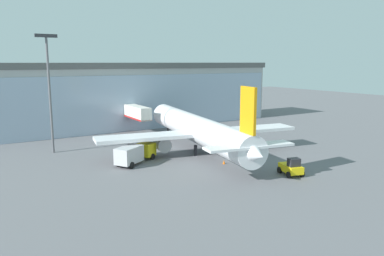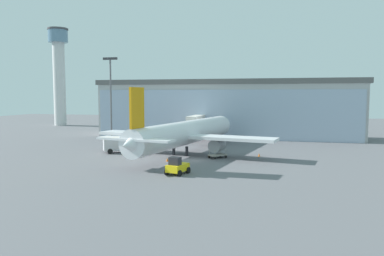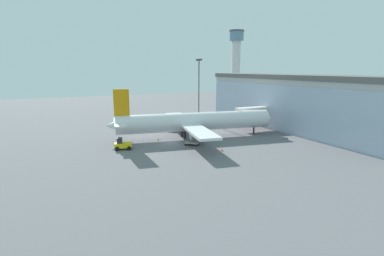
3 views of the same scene
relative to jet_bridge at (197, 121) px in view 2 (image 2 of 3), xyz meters
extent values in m
plane|color=slate|center=(5.02, -25.53, -4.25)|extent=(240.00, 240.00, 0.00)
cube|color=#A6A6A6|center=(5.02, 9.48, 2.08)|extent=(62.13, 12.72, 12.66)
cube|color=#A1B2CB|center=(5.06, 3.12, 1.44)|extent=(60.83, 0.61, 11.39)
cube|color=#585858|center=(5.02, 9.48, 9.01)|extent=(63.37, 12.97, 1.20)
cube|color=silver|center=(0.00, -0.10, 0.18)|extent=(2.39, 11.39, 2.40)
cube|color=red|center=(0.00, -0.10, -0.87)|extent=(2.43, 11.39, 0.30)
cylinder|color=#4C4C51|center=(0.07, 4.16, -2.64)|extent=(0.70, 0.70, 3.23)
cylinder|color=silver|center=(-54.19, 29.49, 9.49)|extent=(3.87, 3.87, 27.48)
cylinder|color=slate|center=(-54.19, 29.49, 25.22)|extent=(6.31, 6.31, 4.00)
cylinder|color=#3F3F44|center=(-54.19, 29.49, 27.52)|extent=(6.63, 6.63, 0.60)
cylinder|color=#59595E|center=(-17.13, -7.92, 4.55)|extent=(0.36, 0.36, 17.60)
cube|color=#333338|center=(-17.13, -7.92, 13.59)|extent=(3.20, 0.40, 0.50)
cylinder|color=silver|center=(2.53, -18.67, -0.62)|extent=(10.11, 35.24, 4.07)
cone|color=silver|center=(5.58, -1.41, -0.62)|extent=(4.53, 3.66, 4.07)
cone|color=silver|center=(-0.52, -35.94, -0.62)|extent=(4.31, 4.58, 3.67)
cube|color=silver|center=(2.22, -20.40, -1.02)|extent=(32.13, 9.68, 0.50)
cube|color=silver|center=(-0.35, -34.95, 0.00)|extent=(11.25, 4.28, 0.30)
cube|color=orange|center=(-0.26, -34.46, 4.18)|extent=(0.91, 3.21, 5.52)
cylinder|color=gray|center=(-3.65, -18.85, -2.37)|extent=(2.62, 3.52, 2.10)
cylinder|color=gray|center=(8.28, -20.96, -2.37)|extent=(2.62, 3.52, 2.10)
cylinder|color=black|center=(0.85, -21.17, -3.45)|extent=(0.50, 0.50, 1.60)
cylinder|color=black|center=(3.25, -21.60, -3.45)|extent=(0.50, 0.50, 1.60)
cylinder|color=black|center=(5.06, -4.36, -3.45)|extent=(0.40, 0.40, 1.60)
cube|color=yellow|center=(-6.35, -19.03, -2.85)|extent=(3.04, 3.04, 1.90)
cube|color=#B2B2B7|center=(-9.89, -21.27, -2.70)|extent=(4.56, 4.00, 2.20)
cylinder|color=black|center=(-6.94, -18.10, -3.80)|extent=(0.92, 0.74, 0.90)
cylinder|color=black|center=(-5.76, -19.95, -3.80)|extent=(0.92, 0.74, 0.90)
cylinder|color=black|center=(-11.33, -20.88, -3.80)|extent=(0.92, 0.74, 0.90)
cylinder|color=black|center=(-10.15, -22.74, -3.80)|extent=(0.92, 0.74, 0.90)
cube|color=#9E998C|center=(8.63, -22.47, -3.73)|extent=(3.05, 3.16, 0.16)
cylinder|color=black|center=(8.82, -21.15, -4.03)|extent=(0.38, 0.41, 0.44)
cylinder|color=#9E998C|center=(8.82, -21.15, -3.20)|extent=(0.08, 0.08, 0.90)
cylinder|color=black|center=(9.91, -22.10, -4.03)|extent=(0.38, 0.41, 0.44)
cylinder|color=#9E998C|center=(9.91, -22.10, -3.20)|extent=(0.08, 0.08, 0.90)
cylinder|color=black|center=(7.35, -22.83, -4.03)|extent=(0.38, 0.41, 0.44)
cylinder|color=#9E998C|center=(7.35, -22.83, -3.20)|extent=(0.08, 0.08, 0.90)
cylinder|color=black|center=(8.43, -23.78, -4.03)|extent=(0.38, 0.41, 0.44)
cylinder|color=#9E998C|center=(8.43, -23.78, -3.20)|extent=(0.08, 0.08, 0.90)
cube|color=yellow|center=(5.79, -35.79, -3.40)|extent=(2.55, 3.55, 0.90)
cube|color=#26262B|center=(5.63, -36.41, -2.45)|extent=(1.61, 1.32, 1.00)
cylinder|color=black|center=(5.20, -34.48, -3.85)|extent=(0.54, 0.86, 0.80)
cylinder|color=black|center=(6.94, -34.94, -3.85)|extent=(0.54, 0.86, 0.80)
cylinder|color=black|center=(4.63, -36.65, -3.85)|extent=(0.54, 0.86, 0.80)
cylinder|color=black|center=(6.37, -37.10, -3.85)|extent=(0.54, 0.86, 0.80)
cone|color=orange|center=(1.67, -27.32, -3.98)|extent=(0.36, 0.36, 0.55)
cone|color=orange|center=(15.01, -19.21, -3.98)|extent=(0.36, 0.36, 0.55)
camera|label=1|loc=(-28.44, -67.90, 9.71)|focal=35.00mm
camera|label=2|loc=(19.08, -81.34, 5.87)|focal=35.00mm
camera|label=3|loc=(61.93, -47.88, 11.05)|focal=28.00mm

